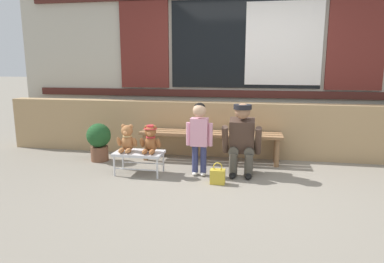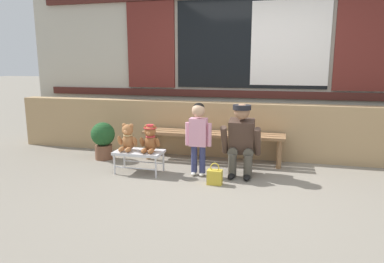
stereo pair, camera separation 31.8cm
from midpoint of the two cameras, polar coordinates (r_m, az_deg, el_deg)
name	(u,v)px [view 2 (the right image)]	position (r m, az deg, el deg)	size (l,w,h in m)	color
ground_plane	(231,188)	(4.22, 8.67, -9.10)	(60.00, 60.00, 0.00)	gray
brick_low_wall	(245,130)	(5.48, 10.35, 0.18)	(7.79, 0.25, 0.85)	tan
shop_facade	(251,46)	(5.90, 11.23, 13.63)	(7.95, 0.26, 3.43)	#B7B2A3
wooden_bench_long	(213,137)	(5.18, 5.15, -0.90)	(2.10, 0.40, 0.44)	#8E6642
small_display_bench	(139,153)	(4.67, -6.75, -3.61)	(0.64, 0.36, 0.30)	silver
teddy_bear_plain	(128,138)	(4.69, -8.62, -1.13)	(0.28, 0.26, 0.36)	#A86B3D
teddy_bear_with_hat	(150,139)	(4.57, -4.93, -1.24)	(0.28, 0.27, 0.36)	#93562D
child_standing	(198,131)	(4.46, 3.09, 0.05)	(0.35, 0.18, 0.96)	navy
adult_crouching	(242,140)	(4.55, 10.22, -1.33)	(0.50, 0.49, 0.95)	#4C473D
handbag_on_ground	(215,177)	(4.27, 5.89, -7.42)	(0.18, 0.11, 0.27)	gold
potted_plant	(103,138)	(5.42, -12.75, -1.13)	(0.36, 0.36, 0.57)	brown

